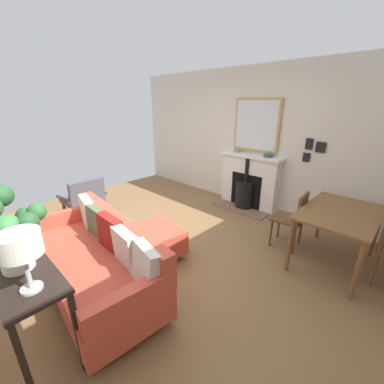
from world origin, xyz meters
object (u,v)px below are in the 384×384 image
(mantel_bowl_near, at_px, (237,151))
(potted_plant, at_px, (6,224))
(console_table, at_px, (13,261))
(table_lamp_far_end, at_px, (20,247))
(mantel_bowl_far, at_px, (268,156))
(armchair_accent, at_px, (84,197))
(dining_chair_near_fireplace, at_px, (294,216))
(book_stack, at_px, (3,240))
(dining_table, at_px, (340,218))
(ottoman, at_px, (156,240))
(fireplace, at_px, (248,184))
(sofa, at_px, (97,258))

(mantel_bowl_near, distance_m, potted_plant, 3.95)
(console_table, xyz_separation_m, table_lamp_far_end, (-0.00, 0.64, 0.43))
(mantel_bowl_far, relative_size, armchair_accent, 0.21)
(mantel_bowl_far, xyz_separation_m, dining_chair_near_fireplace, (0.89, 0.93, -0.59))
(book_stack, bearing_deg, dining_table, 145.84)
(dining_chair_near_fireplace, bearing_deg, mantel_bowl_far, -133.82)
(potted_plant, height_order, book_stack, potted_plant)
(mantel_bowl_far, height_order, ottoman, mantel_bowl_far)
(mantel_bowl_near, relative_size, ottoman, 0.18)
(fireplace, relative_size, armchair_accent, 1.62)
(fireplace, xyz_separation_m, armchair_accent, (2.49, -1.79, -0.04))
(mantel_bowl_near, bearing_deg, dining_table, 67.24)
(dining_table, distance_m, dining_chair_near_fireplace, 0.56)
(mantel_bowl_near, distance_m, table_lamp_far_end, 4.02)
(mantel_bowl_near, xyz_separation_m, potted_plant, (3.90, 0.64, 0.07))
(book_stack, bearing_deg, ottoman, 169.78)
(console_table, bearing_deg, potted_plant, 89.57)
(sofa, bearing_deg, fireplace, -179.59)
(table_lamp_far_end, bearing_deg, dining_table, 158.91)
(dining_chair_near_fireplace, bearing_deg, ottoman, -39.28)
(sofa, height_order, dining_chair_near_fireplace, dining_chair_near_fireplace)
(dining_table, bearing_deg, sofa, -38.08)
(sofa, relative_size, dining_chair_near_fireplace, 2.53)
(fireplace, bearing_deg, mantel_bowl_far, 95.07)
(mantel_bowl_near, xyz_separation_m, ottoman, (2.39, 0.38, -0.83))
(dining_table, xyz_separation_m, dining_chair_near_fireplace, (-0.01, -0.54, -0.16))
(potted_plant, bearing_deg, armchair_accent, -123.22)
(mantel_bowl_near, distance_m, ottoman, 2.56)
(sofa, height_order, dining_table, sofa)
(fireplace, distance_m, mantel_bowl_far, 0.71)
(armchair_accent, bearing_deg, book_stack, 48.69)
(sofa, bearing_deg, mantel_bowl_near, -173.65)
(sofa, xyz_separation_m, console_table, (0.72, -0.01, 0.33))
(ottoman, bearing_deg, fireplace, -178.89)
(mantel_bowl_near, bearing_deg, mantel_bowl_far, 90.00)
(mantel_bowl_near, xyz_separation_m, mantel_bowl_far, (0.00, 0.67, 0.00))
(book_stack, bearing_deg, dining_chair_near_fireplace, 153.57)
(mantel_bowl_far, relative_size, potted_plant, 0.26)
(console_table, bearing_deg, dining_table, 149.10)
(mantel_bowl_near, distance_m, armchair_accent, 2.99)
(mantel_bowl_near, relative_size, armchair_accent, 0.18)
(mantel_bowl_far, bearing_deg, book_stack, -8.27)
(fireplace, xyz_separation_m, dining_chair_near_fireplace, (0.86, 1.27, 0.03))
(mantel_bowl_near, xyz_separation_m, console_table, (3.90, 0.35, -0.39))
(console_table, bearing_deg, mantel_bowl_far, 175.23)
(table_lamp_far_end, bearing_deg, mantel_bowl_far, -175.40)
(console_table, distance_m, dining_chair_near_fireplace, 3.26)
(potted_plant, relative_size, book_stack, 2.41)
(mantel_bowl_far, distance_m, dining_chair_near_fireplace, 1.42)
(mantel_bowl_far, distance_m, dining_table, 1.78)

